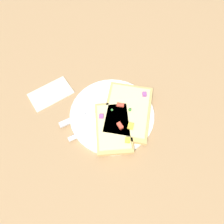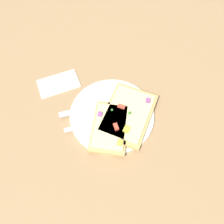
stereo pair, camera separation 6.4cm
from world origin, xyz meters
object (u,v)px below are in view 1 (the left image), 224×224
at_px(plate, 112,115).
at_px(knife, 88,113).
at_px(pizza_slice_main, 128,111).
at_px(napkin, 51,93).
at_px(fork, 107,122).
at_px(pizza_slice_corner, 114,127).

height_order(plate, knife, knife).
height_order(plate, pizza_slice_main, pizza_slice_main).
relative_size(plate, napkin, 1.93).
height_order(fork, pizza_slice_corner, pizza_slice_corner).
bearing_deg(plate, fork, -149.64).
relative_size(knife, pizza_slice_corner, 1.16).
xyz_separation_m(knife, pizza_slice_main, (0.10, -0.06, 0.01)).
height_order(pizza_slice_main, napkin, pizza_slice_main).
xyz_separation_m(knife, pizza_slice_corner, (0.03, -0.08, 0.01)).
relative_size(fork, pizza_slice_corner, 1.16).
distance_m(knife, pizza_slice_main, 0.12).
distance_m(fork, knife, 0.07).
bearing_deg(knife, napkin, 120.99).
bearing_deg(fork, pizza_slice_corner, -72.29).
bearing_deg(pizza_slice_corner, fork, 39.90).
relative_size(pizza_slice_main, pizza_slice_corner, 1.22).
distance_m(knife, pizza_slice_corner, 0.09).
relative_size(pizza_slice_main, napkin, 1.73).
height_order(pizza_slice_main, pizza_slice_corner, pizza_slice_corner).
bearing_deg(fork, plate, 37.58).
relative_size(fork, pizza_slice_main, 0.96).
distance_m(plate, pizza_slice_main, 0.05).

